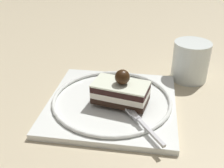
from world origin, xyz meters
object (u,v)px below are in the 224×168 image
(dessert_plate, at_px, (112,102))
(fork, at_px, (142,123))
(drink_glass_near, at_px, (190,63))
(cake_slice, at_px, (121,91))

(dessert_plate, bearing_deg, fork, 38.00)
(dessert_plate, height_order, drink_glass_near, drink_glass_near)
(dessert_plate, relative_size, cake_slice, 2.24)
(cake_slice, bearing_deg, dessert_plate, -119.09)
(drink_glass_near, bearing_deg, dessert_plate, -50.14)
(dessert_plate, distance_m, drink_glass_near, 0.21)
(fork, distance_m, drink_glass_near, 0.23)
(fork, bearing_deg, cake_slice, -147.68)
(dessert_plate, bearing_deg, drink_glass_near, 129.86)
(cake_slice, bearing_deg, fork, 32.32)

